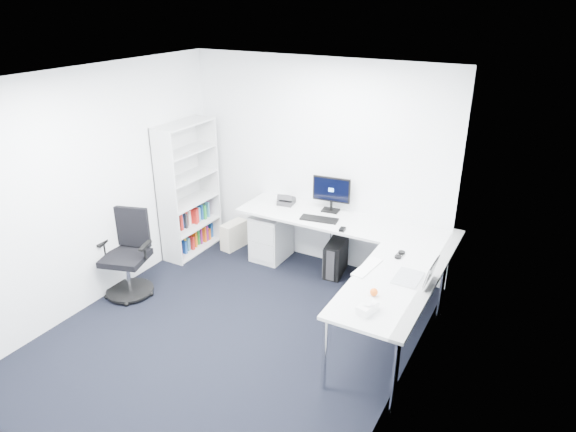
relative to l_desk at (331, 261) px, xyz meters
The scene contains 22 objects.
ground 1.56m from the l_desk, 111.45° to the right, with size 4.20×4.20×0.00m, color black.
ceiling 2.75m from the l_desk, 111.45° to the right, with size 4.20×4.20×0.00m, color white.
wall_back 1.30m from the l_desk, 128.16° to the left, with size 3.60×0.02×2.70m, color white.
wall_front 3.67m from the l_desk, 98.93° to the right, with size 3.60×0.02×2.70m, color white.
wall_left 2.89m from the l_desk, 149.22° to the right, with size 0.02×4.20×2.70m, color white.
wall_right 2.10m from the l_desk, 48.24° to the right, with size 0.02×4.20×2.70m, color white.
l_desk is the anchor object (origin of this frame).
drawer_pedestal 1.15m from the l_desk, 159.66° to the left, with size 0.42×0.53×0.65m, color silver.
bookshelf 2.24m from the l_desk, behind, with size 0.36×0.92×1.85m, color silver, non-canonical shape.
task_chair 2.46m from the l_desk, 149.08° to the right, with size 0.59×0.59×1.05m, color black, non-canonical shape.
black_pc_tower 0.47m from the l_desk, 104.92° to the left, with size 0.21×0.47×0.46m, color black.
beige_pc_tower 1.76m from the l_desk, 166.70° to the left, with size 0.18×0.40×0.38m, color beige.
power_strip 0.84m from the l_desk, 56.51° to the left, with size 0.31×0.05×0.04m, color white.
monitor 0.88m from the l_desk, 116.10° to the left, with size 0.49×0.16×0.47m, color black, non-canonical shape.
black_keyboard 0.54m from the l_desk, 141.11° to the left, with size 0.47×0.17×0.02m, color black.
mouse 0.44m from the l_desk, 36.59° to the left, with size 0.06×0.10×0.03m, color black.
desk_phone 1.11m from the l_desk, 151.32° to the left, with size 0.20×0.20×0.14m, color #2B2A2D, non-canonical shape.
laptop 1.38m from the l_desk, 30.02° to the right, with size 0.36×0.35×0.25m, color silver, non-canonical shape.
white_keyboard 1.01m from the l_desk, 42.94° to the right, with size 0.13×0.46×0.02m, color white.
headphones 1.01m from the l_desk, 13.45° to the right, with size 0.11×0.17×0.04m, color black, non-canonical shape.
orange_fruit 1.50m from the l_desk, 49.95° to the right, with size 0.07×0.07×0.07m, color orange.
tissue_box 1.73m from the l_desk, 54.97° to the right, with size 0.11×0.21×0.07m, color white.
Camera 1 is at (2.74, -3.64, 3.38)m, focal length 32.00 mm.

